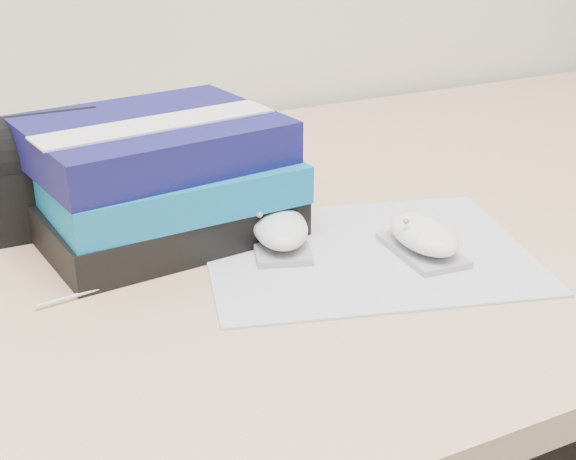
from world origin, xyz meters
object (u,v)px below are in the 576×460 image
mouse_rear (280,230)px  pouch (39,172)px  mouse_front (423,237)px  book_stack (158,177)px  desk (283,365)px

mouse_rear → pouch: 0.26m
mouse_front → book_stack: book_stack is taller
book_stack → pouch: (-0.11, 0.07, -0.00)m
desk → pouch: size_ratio=12.11×
book_stack → pouch: 0.13m
mouse_rear → book_stack: (-0.09, 0.10, 0.04)m
desk → mouse_rear: 0.29m
desk → book_stack: (-0.16, -0.03, 0.29)m
book_stack → mouse_rear: bearing=-46.3°
desk → book_stack: 0.34m
mouse_front → pouch: 0.40m
mouse_rear → book_stack: book_stack is taller
pouch → book_stack: bearing=-35.0°
desk → mouse_rear: bearing=-117.4°
mouse_rear → mouse_front: size_ratio=1.09×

